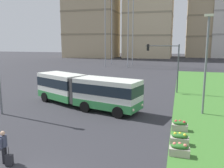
{
  "coord_description": "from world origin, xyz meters",
  "views": [
    {
      "loc": [
        6.39,
        -7.56,
        6.22
      ],
      "look_at": [
        0.09,
        14.13,
        2.2
      ],
      "focal_mm": 37.52,
      "sensor_mm": 36.0,
      "label": 1
    }
  ],
  "objects_px": {
    "flower_planter_1": "(179,149)",
    "flower_planter_3": "(180,126)",
    "pedestrian_crossing": "(4,145)",
    "flower_planter_2": "(180,139)",
    "articulated_bus": "(84,90)",
    "rolling_suitcase": "(9,160)",
    "traffic_light_far_right": "(167,60)",
    "streetlight_median": "(206,61)"
  },
  "relations": [
    {
      "from": "flower_planter_1",
      "to": "flower_planter_3",
      "type": "relative_size",
      "value": 1.0
    },
    {
      "from": "flower_planter_1",
      "to": "flower_planter_2",
      "type": "bearing_deg",
      "value": 90.0
    },
    {
      "from": "pedestrian_crossing",
      "to": "flower_planter_3",
      "type": "bearing_deg",
      "value": 39.04
    },
    {
      "from": "traffic_light_far_right",
      "to": "streetlight_median",
      "type": "bearing_deg",
      "value": -66.65
    },
    {
      "from": "rolling_suitcase",
      "to": "flower_planter_1",
      "type": "height_order",
      "value": "rolling_suitcase"
    },
    {
      "from": "flower_planter_2",
      "to": "traffic_light_far_right",
      "type": "relative_size",
      "value": 0.18
    },
    {
      "from": "pedestrian_crossing",
      "to": "traffic_light_far_right",
      "type": "xyz_separation_m",
      "value": [
        7.05,
        20.21,
        3.15
      ]
    },
    {
      "from": "articulated_bus",
      "to": "rolling_suitcase",
      "type": "height_order",
      "value": "articulated_bus"
    },
    {
      "from": "flower_planter_2",
      "to": "traffic_light_far_right",
      "type": "distance_m",
      "value": 16.03
    },
    {
      "from": "flower_planter_1",
      "to": "traffic_light_far_right",
      "type": "bearing_deg",
      "value": 95.82
    },
    {
      "from": "flower_planter_3",
      "to": "traffic_light_far_right",
      "type": "relative_size",
      "value": 0.18
    },
    {
      "from": "flower_planter_1",
      "to": "articulated_bus",
      "type": "bearing_deg",
      "value": 138.26
    },
    {
      "from": "traffic_light_far_right",
      "to": "streetlight_median",
      "type": "distance_m",
      "value": 9.18
    },
    {
      "from": "articulated_bus",
      "to": "flower_planter_3",
      "type": "distance_m",
      "value": 10.03
    },
    {
      "from": "flower_planter_3",
      "to": "articulated_bus",
      "type": "bearing_deg",
      "value": 155.31
    },
    {
      "from": "pedestrian_crossing",
      "to": "flower_planter_3",
      "type": "xyz_separation_m",
      "value": [
        8.78,
        7.12,
        -0.58
      ]
    },
    {
      "from": "pedestrian_crossing",
      "to": "flower_planter_2",
      "type": "relative_size",
      "value": 1.58
    },
    {
      "from": "articulated_bus",
      "to": "rolling_suitcase",
      "type": "relative_size",
      "value": 12.25
    },
    {
      "from": "flower_planter_2",
      "to": "streetlight_median",
      "type": "height_order",
      "value": "streetlight_median"
    },
    {
      "from": "pedestrian_crossing",
      "to": "flower_planter_2",
      "type": "xyz_separation_m",
      "value": [
        8.78,
        4.72,
        -0.58
      ]
    },
    {
      "from": "flower_planter_3",
      "to": "streetlight_median",
      "type": "xyz_separation_m",
      "value": [
        1.9,
        4.67,
        4.27
      ]
    },
    {
      "from": "pedestrian_crossing",
      "to": "flower_planter_2",
      "type": "bearing_deg",
      "value": 28.25
    },
    {
      "from": "rolling_suitcase",
      "to": "flower_planter_3",
      "type": "xyz_separation_m",
      "value": [
        8.33,
        7.32,
        0.11
      ]
    },
    {
      "from": "rolling_suitcase",
      "to": "flower_planter_2",
      "type": "xyz_separation_m",
      "value": [
        8.33,
        4.92,
        0.11
      ]
    },
    {
      "from": "articulated_bus",
      "to": "flower_planter_2",
      "type": "xyz_separation_m",
      "value": [
        9.05,
        -6.56,
        -1.23
      ]
    },
    {
      "from": "flower_planter_1",
      "to": "flower_planter_2",
      "type": "height_order",
      "value": "same"
    },
    {
      "from": "flower_planter_1",
      "to": "rolling_suitcase",
      "type": "bearing_deg",
      "value": -157.75
    },
    {
      "from": "pedestrian_crossing",
      "to": "flower_planter_1",
      "type": "distance_m",
      "value": 9.37
    },
    {
      "from": "traffic_light_far_right",
      "to": "flower_planter_1",
      "type": "bearing_deg",
      "value": -84.18
    },
    {
      "from": "rolling_suitcase",
      "to": "streetlight_median",
      "type": "bearing_deg",
      "value": 49.53
    },
    {
      "from": "streetlight_median",
      "to": "rolling_suitcase",
      "type": "bearing_deg",
      "value": -130.47
    },
    {
      "from": "traffic_light_far_right",
      "to": "streetlight_median",
      "type": "height_order",
      "value": "streetlight_median"
    },
    {
      "from": "pedestrian_crossing",
      "to": "flower_planter_3",
      "type": "relative_size",
      "value": 1.58
    },
    {
      "from": "articulated_bus",
      "to": "flower_planter_3",
      "type": "height_order",
      "value": "articulated_bus"
    },
    {
      "from": "pedestrian_crossing",
      "to": "flower_planter_1",
      "type": "xyz_separation_m",
      "value": [
        8.78,
        3.21,
        -0.58
      ]
    },
    {
      "from": "rolling_suitcase",
      "to": "traffic_light_far_right",
      "type": "bearing_deg",
      "value": 72.09
    },
    {
      "from": "pedestrian_crossing",
      "to": "rolling_suitcase",
      "type": "relative_size",
      "value": 1.79
    },
    {
      "from": "rolling_suitcase",
      "to": "articulated_bus",
      "type": "bearing_deg",
      "value": 93.56
    },
    {
      "from": "flower_planter_3",
      "to": "rolling_suitcase",
      "type": "bearing_deg",
      "value": -138.69
    },
    {
      "from": "articulated_bus",
      "to": "pedestrian_crossing",
      "type": "xyz_separation_m",
      "value": [
        0.27,
        -11.28,
        -0.65
      ]
    },
    {
      "from": "articulated_bus",
      "to": "traffic_light_far_right",
      "type": "xyz_separation_m",
      "value": [
        7.31,
        8.93,
        2.5
      ]
    },
    {
      "from": "flower_planter_1",
      "to": "traffic_light_far_right",
      "type": "relative_size",
      "value": 0.18
    }
  ]
}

